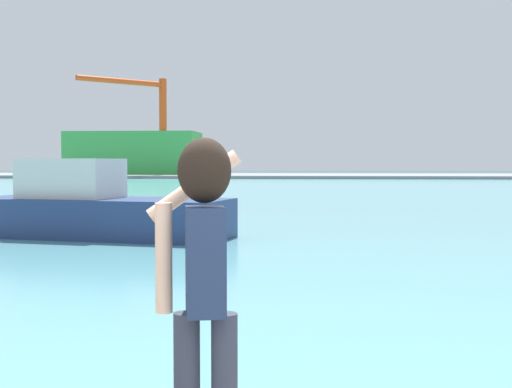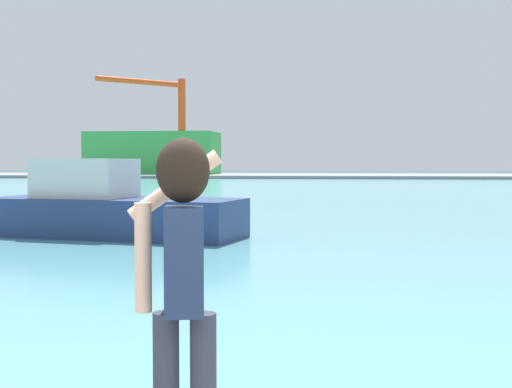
# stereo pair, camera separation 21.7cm
# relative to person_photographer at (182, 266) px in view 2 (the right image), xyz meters

# --- Properties ---
(ground_plane) EXTENTS (220.00, 220.00, 0.00)m
(ground_plane) POSITION_rel_person_photographer_xyz_m (0.48, 49.10, -1.59)
(ground_plane) COLOR #334751
(harbor_water) EXTENTS (140.00, 100.00, 0.02)m
(harbor_water) POSITION_rel_person_photographer_xyz_m (0.48, 51.10, -1.58)
(harbor_water) COLOR #599EA8
(harbor_water) RESTS_ON ground_plane
(far_shore_dock) EXTENTS (140.00, 20.00, 0.39)m
(far_shore_dock) POSITION_rel_person_photographer_xyz_m (0.48, 91.10, -1.39)
(far_shore_dock) COLOR gray
(far_shore_dock) RESTS_ON ground_plane
(person_photographer) EXTENTS (0.53, 0.55, 1.74)m
(person_photographer) POSITION_rel_person_photographer_xyz_m (0.00, 0.00, 0.00)
(person_photographer) COLOR #2D3342
(person_photographer) RESTS_ON quay_promenade
(boat_moored) EXTENTS (7.60, 3.88, 2.20)m
(boat_moored) POSITION_rel_person_photographer_xyz_m (-5.56, 15.69, -0.79)
(boat_moored) COLOR navy
(boat_moored) RESTS_ON harbor_water
(warehouse_left) EXTENTS (17.61, 8.85, 5.78)m
(warehouse_left) POSITION_rel_person_photographer_xyz_m (-24.28, 92.69, 1.69)
(warehouse_left) COLOR green
(warehouse_left) RESTS_ON far_shore_dock
(port_crane) EXTENTS (9.37, 9.69, 12.65)m
(port_crane) POSITION_rel_person_photographer_xyz_m (-20.85, 87.51, 6.92)
(port_crane) COLOR #D84C19
(port_crane) RESTS_ON far_shore_dock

